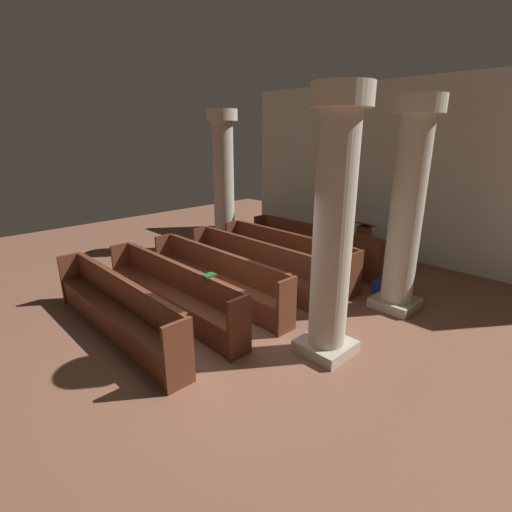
{
  "coord_description": "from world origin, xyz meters",
  "views": [
    {
      "loc": [
        4.57,
        -3.52,
        3.22
      ],
      "look_at": [
        -0.85,
        1.7,
        0.75
      ],
      "focal_mm": 26.4,
      "sensor_mm": 36.0,
      "label": 1
    }
  ],
  "objects_px": {
    "pew_row_0": "(313,244)",
    "hymn_book": "(209,275)",
    "pew_row_3": "(216,275)",
    "pew_row_4": "(171,289)",
    "pew_row_5": "(116,306)",
    "kneeler_box_blue": "(383,288)",
    "pew_row_1": "(286,253)",
    "lectern": "(363,245)",
    "pillar_far_side": "(224,179)",
    "pillar_aisle_rear": "(333,227)",
    "pillar_aisle_side": "(407,206)",
    "pew_row_2": "(254,263)"
  },
  "relations": [
    {
      "from": "pew_row_1",
      "to": "kneeler_box_blue",
      "type": "relative_size",
      "value": 11.02
    },
    {
      "from": "lectern",
      "to": "pillar_aisle_side",
      "type": "bearing_deg",
      "value": -45.59
    },
    {
      "from": "pillar_aisle_rear",
      "to": "lectern",
      "type": "bearing_deg",
      "value": 114.4
    },
    {
      "from": "pew_row_1",
      "to": "lectern",
      "type": "xyz_separation_m",
      "value": [
        0.81,
        2.09,
        -0.06
      ]
    },
    {
      "from": "pew_row_0",
      "to": "pillar_far_side",
      "type": "distance_m",
      "value": 3.12
    },
    {
      "from": "pew_row_1",
      "to": "pillar_far_side",
      "type": "height_order",
      "value": "pillar_far_side"
    },
    {
      "from": "pillar_aisle_side",
      "to": "pillar_aisle_rear",
      "type": "bearing_deg",
      "value": -90.0
    },
    {
      "from": "pew_row_2",
      "to": "pillar_far_side",
      "type": "xyz_separation_m",
      "value": [
        -2.66,
        1.37,
        1.46
      ]
    },
    {
      "from": "pew_row_2",
      "to": "pew_row_5",
      "type": "height_order",
      "value": "same"
    },
    {
      "from": "kneeler_box_blue",
      "to": "pew_row_3",
      "type": "bearing_deg",
      "value": -130.5
    },
    {
      "from": "pillar_aisle_side",
      "to": "kneeler_box_blue",
      "type": "xyz_separation_m",
      "value": [
        -0.47,
        0.39,
        -1.84
      ]
    },
    {
      "from": "pew_row_1",
      "to": "lectern",
      "type": "bearing_deg",
      "value": 68.88
    },
    {
      "from": "pillar_aisle_rear",
      "to": "pew_row_3",
      "type": "bearing_deg",
      "value": 179.6
    },
    {
      "from": "pew_row_3",
      "to": "pew_row_4",
      "type": "relative_size",
      "value": 1.0
    },
    {
      "from": "pew_row_1",
      "to": "pew_row_5",
      "type": "xyz_separation_m",
      "value": [
        0.0,
        -4.17,
        0.0
      ]
    },
    {
      "from": "pew_row_0",
      "to": "pew_row_4",
      "type": "relative_size",
      "value": 1.0
    },
    {
      "from": "pew_row_5",
      "to": "kneeler_box_blue",
      "type": "distance_m",
      "value": 5.22
    },
    {
      "from": "pew_row_3",
      "to": "kneeler_box_blue",
      "type": "xyz_separation_m",
      "value": [
        2.24,
        2.62,
        -0.38
      ]
    },
    {
      "from": "hymn_book",
      "to": "pew_row_3",
      "type": "bearing_deg",
      "value": 137.07
    },
    {
      "from": "pillar_aisle_side",
      "to": "kneeler_box_blue",
      "type": "relative_size",
      "value": 10.89
    },
    {
      "from": "pew_row_1",
      "to": "hymn_book",
      "type": "relative_size",
      "value": 18.24
    },
    {
      "from": "pew_row_4",
      "to": "kneeler_box_blue",
      "type": "distance_m",
      "value": 4.31
    },
    {
      "from": "pew_row_0",
      "to": "pew_row_2",
      "type": "bearing_deg",
      "value": -90.0
    },
    {
      "from": "pew_row_0",
      "to": "pew_row_5",
      "type": "relative_size",
      "value": 1.0
    },
    {
      "from": "pew_row_0",
      "to": "pillar_far_side",
      "type": "height_order",
      "value": "pillar_far_side"
    },
    {
      "from": "hymn_book",
      "to": "lectern",
      "type": "bearing_deg",
      "value": 91.34
    },
    {
      "from": "pew_row_3",
      "to": "pillar_aisle_rear",
      "type": "relative_size",
      "value": 1.01
    },
    {
      "from": "pillar_far_side",
      "to": "hymn_book",
      "type": "relative_size",
      "value": 18.03
    },
    {
      "from": "pew_row_1",
      "to": "hymn_book",
      "type": "distance_m",
      "value": 3.12
    },
    {
      "from": "pew_row_3",
      "to": "kneeler_box_blue",
      "type": "distance_m",
      "value": 3.46
    },
    {
      "from": "pew_row_4",
      "to": "pew_row_5",
      "type": "relative_size",
      "value": 1.0
    },
    {
      "from": "pew_row_3",
      "to": "kneeler_box_blue",
      "type": "height_order",
      "value": "pew_row_3"
    },
    {
      "from": "pew_row_4",
      "to": "lectern",
      "type": "relative_size",
      "value": 3.57
    },
    {
      "from": "pew_row_2",
      "to": "lectern",
      "type": "height_order",
      "value": "lectern"
    },
    {
      "from": "pew_row_2",
      "to": "pew_row_0",
      "type": "bearing_deg",
      "value": 90.0
    },
    {
      "from": "lectern",
      "to": "kneeler_box_blue",
      "type": "xyz_separation_m",
      "value": [
        1.43,
        -1.56,
        -0.32
      ]
    },
    {
      "from": "pew_row_5",
      "to": "hymn_book",
      "type": "distance_m",
      "value": 1.61
    },
    {
      "from": "pew_row_5",
      "to": "pillar_aisle_rear",
      "type": "height_order",
      "value": "pillar_aisle_rear"
    },
    {
      "from": "pew_row_0",
      "to": "pillar_aisle_rear",
      "type": "xyz_separation_m",
      "value": [
        2.71,
        -3.15,
        1.46
      ]
    },
    {
      "from": "pew_row_0",
      "to": "pillar_aisle_side",
      "type": "relative_size",
      "value": 1.01
    },
    {
      "from": "pew_row_1",
      "to": "pew_row_3",
      "type": "relative_size",
      "value": 1.0
    },
    {
      "from": "pew_row_4",
      "to": "hymn_book",
      "type": "distance_m",
      "value": 1.05
    },
    {
      "from": "pew_row_0",
      "to": "hymn_book",
      "type": "relative_size",
      "value": 18.24
    },
    {
      "from": "pew_row_4",
      "to": "hymn_book",
      "type": "bearing_deg",
      "value": 11.14
    },
    {
      "from": "pillar_far_side",
      "to": "kneeler_box_blue",
      "type": "relative_size",
      "value": 10.89
    },
    {
      "from": "pew_row_1",
      "to": "pillar_aisle_rear",
      "type": "relative_size",
      "value": 1.01
    },
    {
      "from": "pew_row_0",
      "to": "lectern",
      "type": "bearing_deg",
      "value": 52.36
    },
    {
      "from": "lectern",
      "to": "pew_row_5",
      "type": "bearing_deg",
      "value": -97.35
    },
    {
      "from": "pew_row_0",
      "to": "pillar_far_side",
      "type": "bearing_deg",
      "value": -164.88
    },
    {
      "from": "pew_row_3",
      "to": "pew_row_4",
      "type": "height_order",
      "value": "same"
    }
  ]
}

